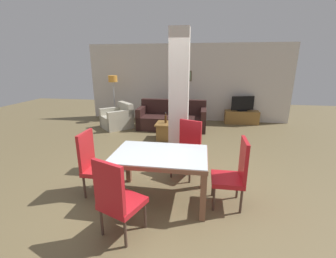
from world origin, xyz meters
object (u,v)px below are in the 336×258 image
at_px(dining_chair_head_left, 94,162).
at_px(tv_stand, 241,117).
at_px(dining_chair_head_right, 234,172).
at_px(coffee_table, 167,131).
at_px(bottle, 166,119).
at_px(dining_chair_near_left, 117,198).
at_px(dining_chair_far_right, 187,147).
at_px(dining_table, 160,163).
at_px(tv_screen, 243,104).
at_px(sofa, 172,119).
at_px(armchair, 118,119).
at_px(floor_lamp, 113,83).

bearing_deg(dining_chair_head_left, tv_stand, 148.13).
xyz_separation_m(dining_chair_head_right, coffee_table, (-1.44, 2.86, -0.31)).
bearing_deg(bottle, dining_chair_head_right, -62.66).
bearing_deg(dining_chair_near_left, dining_chair_far_right, 90.03).
height_order(dining_table, tv_screen, tv_screen).
distance_m(coffee_table, bottle, 0.34).
bearing_deg(tv_screen, sofa, 4.96).
xyz_separation_m(dining_table, armchair, (-2.13, 3.74, -0.32)).
bearing_deg(dining_chair_head_right, floor_lamp, 38.44).
xyz_separation_m(coffee_table, floor_lamp, (-2.21, 1.74, 1.13)).
bearing_deg(armchair, dining_chair_head_left, 151.06).
relative_size(coffee_table, tv_screen, 0.79).
bearing_deg(dining_chair_head_left, sofa, 169.59).
distance_m(dining_chair_far_right, dining_chair_head_left, 1.68).
xyz_separation_m(tv_screen, floor_lamp, (-4.52, -0.28, 0.66)).
relative_size(armchair, tv_screen, 1.51).
distance_m(dining_chair_head_left, coffee_table, 2.97).
xyz_separation_m(dining_chair_head_left, dining_chair_near_left, (0.72, -0.88, 0.00)).
bearing_deg(coffee_table, tv_screen, 41.27).
xyz_separation_m(dining_chair_head_right, dining_chair_far_right, (-0.74, 0.88, 0.00)).
bearing_deg(floor_lamp, tv_stand, 3.60).
height_order(dining_table, bottle, dining_table).
bearing_deg(sofa, bottle, 87.97).
bearing_deg(sofa, dining_chair_far_right, 103.04).
bearing_deg(dining_table, coffee_table, 96.88).
xyz_separation_m(coffee_table, tv_screen, (2.31, 2.03, 0.46)).
height_order(dining_chair_far_right, tv_screen, dining_chair_far_right).
bearing_deg(armchair, bottle, -161.13).
bearing_deg(floor_lamp, dining_chair_head_left, -72.12).
relative_size(sofa, tv_screen, 2.77).
relative_size(dining_chair_far_right, coffee_table, 1.69).
height_order(armchair, coffee_table, armchair).
distance_m(sofa, coffee_table, 1.07).
distance_m(dining_chair_near_left, armchair, 4.95).
bearing_deg(dining_chair_near_left, tv_stand, 90.03).
bearing_deg(armchair, tv_stand, -118.95).
xyz_separation_m(dining_table, dining_chair_far_right, (0.35, 0.88, -0.06)).
distance_m(tv_screen, floor_lamp, 4.58).
height_order(dining_table, dining_chair_far_right, dining_chair_far_right).
height_order(dining_table, coffee_table, dining_table).
height_order(dining_table, armchair, armchair).
distance_m(dining_chair_head_right, sofa, 4.19).
xyz_separation_m(bottle, floor_lamp, (-2.17, 1.73, 0.79)).
xyz_separation_m(dining_chair_head_right, armchair, (-3.22, 3.74, -0.26)).
distance_m(dining_table, armchair, 4.31).
relative_size(dining_chair_far_right, sofa, 0.48).
height_order(dining_chair_head_right, coffee_table, dining_chair_head_right).
height_order(dining_chair_near_left, bottle, dining_chair_near_left).
height_order(dining_chair_head_left, tv_stand, dining_chair_head_left).
relative_size(dining_chair_near_left, bottle, 3.60).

